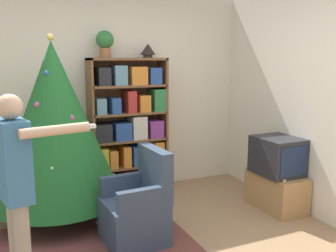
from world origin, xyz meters
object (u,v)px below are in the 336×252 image
bookshelf (129,129)px  standing_person (17,183)px  christmas_tree (55,123)px  potted_plant (105,42)px  television (278,156)px  table_lamp (148,50)px  armchair (138,210)px

bookshelf → standing_person: 2.31m
bookshelf → christmas_tree: size_ratio=0.88×
standing_person → bookshelf: bearing=129.6°
standing_person → potted_plant: 2.40m
television → table_lamp: (-1.16, 1.21, 1.24)m
television → armchair: bearing=-176.6°
television → armchair: 1.82m
bookshelf → standing_person: (-1.43, -1.81, 0.04)m
television → table_lamp: bearing=133.8°
armchair → potted_plant: bearing=173.5°
potted_plant → table_lamp: bearing=-0.0°
bookshelf → standing_person: bookshelf is taller
television → potted_plant: (-1.72, 1.21, 1.32)m
armchair → potted_plant: size_ratio=2.80×
standing_person → table_lamp: table_lamp is taller
standing_person → potted_plant: size_ratio=4.68×
bookshelf → television: bookshelf is taller
standing_person → table_lamp: bearing=124.8°
bookshelf → potted_plant: potted_plant is taller
standing_person → potted_plant: (1.15, 1.82, 1.07)m
bookshelf → christmas_tree: (-0.98, -0.43, 0.22)m
standing_person → table_lamp: 2.68m
bookshelf → armchair: bookshelf is taller
standing_person → christmas_tree: bearing=149.7°
standing_person → armchair: bearing=103.0°
bookshelf → table_lamp: 1.05m
bookshelf → potted_plant: bearing=178.1°
christmas_tree → potted_plant: (0.69, 0.44, 0.88)m
armchair → bookshelf: bearing=161.3°
television → armchair: size_ratio=0.59×
potted_plant → christmas_tree: bearing=-147.6°
television → christmas_tree: christmas_tree is taller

